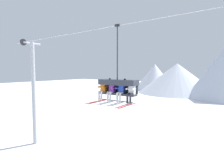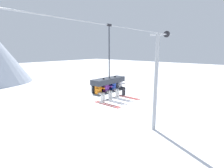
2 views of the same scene
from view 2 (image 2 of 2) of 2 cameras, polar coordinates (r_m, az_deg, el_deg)
lift_tower_far at (r=17.23m, az=14.18°, el=0.85°), size 0.36×1.88×9.55m
lift_cable at (r=9.44m, az=-5.23°, el=19.21°), size 19.38×0.05×0.05m
chairlift_chair at (r=10.30m, az=-1.20°, el=0.59°), size 2.32×0.74×4.18m
skier_orange at (r=9.55m, az=-3.98°, el=-2.34°), size 0.46×1.70×1.23m
skier_purple at (r=10.00m, az=-1.49°, el=-1.58°), size 0.48×1.70×1.34m
skier_blue at (r=10.47m, az=0.84°, el=-0.99°), size 0.48×1.70×1.34m
skier_white at (r=10.95m, az=2.96°, el=-0.56°), size 0.46×1.70×1.23m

